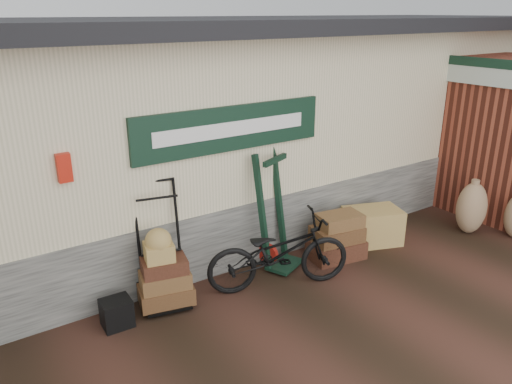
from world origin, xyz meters
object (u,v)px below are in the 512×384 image
Objects in this scene: wicker_hamper at (372,226)px; bicycle at (279,249)px; suitcase_stack at (337,236)px; green_barrow at (274,211)px; porter_trolley at (160,243)px; black_trunk at (117,313)px.

bicycle is (-1.93, -0.25, 0.26)m from wicker_hamper.
bicycle is at bearing -171.32° from suitcase_stack.
wicker_hamper is 0.45× the size of bicycle.
green_barrow is 1.97× the size of wicker_hamper.
wicker_hamper is at bearing 5.25° from suitcase_stack.
porter_trolley is 3.31m from wicker_hamper.
green_barrow is 1.03m from suitcase_stack.
porter_trolley is at bearing 175.06° from wicker_hamper.
suitcase_stack reaches higher than wicker_hamper.
green_barrow is 4.99× the size of black_trunk.
porter_trolley is 1.45m from bicycle.
green_barrow is at bearing 171.49° from wicker_hamper.
suitcase_stack is 2.34× the size of black_trunk.
suitcase_stack is 0.79m from wicker_hamper.
black_trunk is (-2.26, -0.17, -0.64)m from green_barrow.
black_trunk is 2.04m from bicycle.
wicker_hamper is at bearing -63.46° from bicycle.
green_barrow is at bearing -10.75° from bicycle.
bicycle reaches higher than suitcase_stack.
green_barrow is at bearing 159.70° from suitcase_stack.
porter_trolley reaches higher than black_trunk.
green_barrow is 2.13× the size of suitcase_stack.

